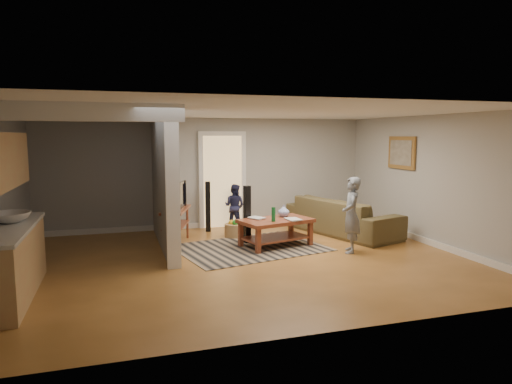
% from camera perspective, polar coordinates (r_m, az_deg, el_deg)
% --- Properties ---
extents(ground, '(7.50, 7.50, 0.00)m').
position_cam_1_polar(ground, '(7.83, -1.42, -8.56)').
color(ground, brown).
rests_on(ground, ground).
extents(room_shell, '(7.54, 6.02, 2.52)m').
position_cam_1_polar(room_shell, '(7.77, -9.90, 2.15)').
color(room_shell, '#A5A39E').
rests_on(room_shell, ground).
extents(area_rug, '(2.98, 2.44, 0.01)m').
position_cam_1_polar(area_rug, '(8.66, -0.72, -6.99)').
color(area_rug, black).
rests_on(area_rug, ground).
extents(sofa, '(1.75, 2.81, 0.77)m').
position_cam_1_polar(sofa, '(10.10, 10.68, -5.10)').
color(sofa, brown).
rests_on(sofa, ground).
extents(coffee_table, '(1.50, 1.10, 0.79)m').
position_cam_1_polar(coffee_table, '(8.75, 2.54, -4.13)').
color(coffee_table, '#602E16').
rests_on(coffee_table, ground).
extents(tv_console, '(0.74, 1.18, 0.95)m').
position_cam_1_polar(tv_console, '(9.02, -9.93, -2.45)').
color(tv_console, '#602E16').
rests_on(tv_console, ground).
extents(speaker_left, '(0.14, 0.14, 1.14)m').
position_cam_1_polar(speaker_left, '(8.93, -1.12, -2.85)').
color(speaker_left, black).
rests_on(speaker_left, ground).
extents(speaker_right, '(0.13, 0.13, 1.11)m').
position_cam_1_polar(speaker_right, '(10.08, -6.03, -1.83)').
color(speaker_right, black).
rests_on(speaker_right, ground).
extents(toy_basket, '(0.43, 0.43, 0.38)m').
position_cam_1_polar(toy_basket, '(9.55, -2.67, -4.71)').
color(toy_basket, '#A57E47').
rests_on(toy_basket, ground).
extents(child, '(0.51, 0.59, 1.38)m').
position_cam_1_polar(child, '(8.54, 11.71, -7.38)').
color(child, slate).
rests_on(child, ground).
extents(toddler, '(0.62, 0.61, 1.01)m').
position_cam_1_polar(toddler, '(10.50, -2.69, -4.51)').
color(toddler, '#222446').
rests_on(toddler, ground).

